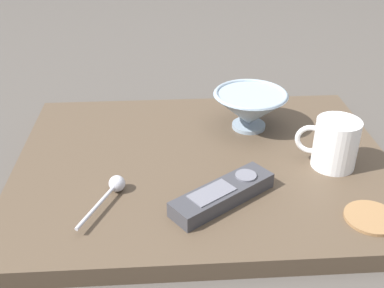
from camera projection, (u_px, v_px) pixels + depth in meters
ground_plane at (204, 174)px, 0.86m from camera, size 6.00×6.00×0.00m
table at (204, 166)px, 0.85m from camera, size 0.52×0.68×0.03m
cereal_bowl at (250, 108)px, 0.93m from camera, size 0.15×0.15×0.08m
coffee_mug at (335, 143)px, 0.81m from camera, size 0.08×0.11×0.09m
teaspoon at (114, 187)px, 0.75m from camera, size 0.12×0.07×0.03m
tv_remote_near at (223, 194)px, 0.73m from camera, size 0.15×0.18×0.03m
drink_coaster at (371, 218)px, 0.70m from camera, size 0.08×0.08×0.01m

